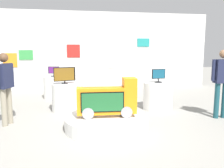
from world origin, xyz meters
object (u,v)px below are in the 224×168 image
(novelty_firetruck_tv, at_px, (108,101))
(shopper_browsing_rear, at_px, (222,78))
(shopper_browsing_near_truck, at_px, (5,83))
(tv_on_left_rear, at_px, (54,71))
(tv_on_right_rear, at_px, (64,75))
(main_display_pedestal, at_px, (107,122))
(display_pedestal_right_rear, at_px, (65,98))
(tv_on_center_rear, at_px, (159,75))
(display_pedestal_center_rear, at_px, (158,96))
(display_pedestal_left_rear, at_px, (54,87))

(novelty_firetruck_tv, height_order, shopper_browsing_rear, shopper_browsing_rear)
(shopper_browsing_near_truck, bearing_deg, tv_on_left_rear, 71.65)
(tv_on_right_rear, relative_size, shopper_browsing_rear, 0.34)
(main_display_pedestal, height_order, novelty_firetruck_tv, novelty_firetruck_tv)
(display_pedestal_right_rear, height_order, shopper_browsing_rear, shopper_browsing_rear)
(novelty_firetruck_tv, xyz_separation_m, tv_on_left_rear, (-1.28, 3.33, 0.34))
(tv_on_center_rear, bearing_deg, display_pedestal_center_rear, 86.00)
(main_display_pedestal, distance_m, tv_on_right_rear, 1.98)
(tv_on_right_rear, distance_m, shopper_browsing_near_truck, 1.55)
(shopper_browsing_near_truck, height_order, shopper_browsing_rear, shopper_browsing_rear)
(shopper_browsing_rear, bearing_deg, display_pedestal_center_rear, 137.58)
(tv_on_center_rear, relative_size, shopper_browsing_rear, 0.23)
(tv_on_right_rear, bearing_deg, main_display_pedestal, -60.49)
(display_pedestal_right_rear, bearing_deg, display_pedestal_left_rear, 102.12)
(display_pedestal_center_rear, bearing_deg, display_pedestal_left_rear, 145.56)
(display_pedestal_left_rear, xyz_separation_m, tv_on_center_rear, (2.93, -2.01, 0.58))
(tv_on_center_rear, xyz_separation_m, tv_on_right_rear, (-2.55, 0.24, 0.04))
(novelty_firetruck_tv, bearing_deg, shopper_browsing_near_truck, 163.10)
(novelty_firetruck_tv, relative_size, tv_on_center_rear, 3.25)
(main_display_pedestal, bearing_deg, display_pedestal_center_rear, 38.25)
(tv_on_center_rear, height_order, display_pedestal_right_rear, tv_on_center_rear)
(display_pedestal_left_rear, bearing_deg, tv_on_center_rear, -34.50)
(display_pedestal_center_rear, distance_m, tv_on_right_rear, 2.63)
(display_pedestal_left_rear, relative_size, display_pedestal_right_rear, 1.00)
(main_display_pedestal, distance_m, novelty_firetruck_tv, 0.47)
(main_display_pedestal, bearing_deg, shopper_browsing_rear, 4.74)
(novelty_firetruck_tv, height_order, tv_on_center_rear, tv_on_center_rear)
(novelty_firetruck_tv, xyz_separation_m, shopper_browsing_rear, (2.83, 0.24, 0.38))
(main_display_pedestal, xyz_separation_m, display_pedestal_right_rear, (-0.88, 1.55, 0.25))
(tv_on_left_rear, height_order, display_pedestal_right_rear, tv_on_left_rear)
(tv_on_left_rear, height_order, shopper_browsing_rear, shopper_browsing_rear)
(tv_on_center_rear, bearing_deg, novelty_firetruck_tv, -141.26)
(novelty_firetruck_tv, height_order, tv_on_right_rear, tv_on_right_rear)
(novelty_firetruck_tv, relative_size, shopper_browsing_near_truck, 0.79)
(novelty_firetruck_tv, bearing_deg, display_pedestal_center_rear, 38.82)
(display_pedestal_center_rear, distance_m, shopper_browsing_near_truck, 3.91)
(novelty_firetruck_tv, distance_m, tv_on_center_rear, 2.14)
(main_display_pedestal, xyz_separation_m, tv_on_left_rear, (-1.26, 3.32, 0.81))
(novelty_firetruck_tv, bearing_deg, shopper_browsing_rear, 4.94)
(main_display_pedestal, height_order, display_pedestal_center_rear, display_pedestal_center_rear)
(display_pedestal_center_rear, distance_m, shopper_browsing_rear, 1.71)
(tv_on_center_rear, relative_size, display_pedestal_right_rear, 0.51)
(display_pedestal_left_rear, distance_m, display_pedestal_right_rear, 1.81)
(display_pedestal_center_rear, distance_m, tv_on_center_rear, 0.58)
(display_pedestal_left_rear, distance_m, shopper_browsing_rear, 5.18)
(display_pedestal_right_rear, bearing_deg, tv_on_left_rear, 102.13)
(main_display_pedestal, distance_m, tv_on_center_rear, 2.28)
(novelty_firetruck_tv, xyz_separation_m, display_pedestal_right_rear, (-0.90, 1.56, -0.22))
(tv_on_left_rear, bearing_deg, display_pedestal_left_rear, 99.01)
(display_pedestal_left_rear, height_order, shopper_browsing_near_truck, shopper_browsing_near_truck)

